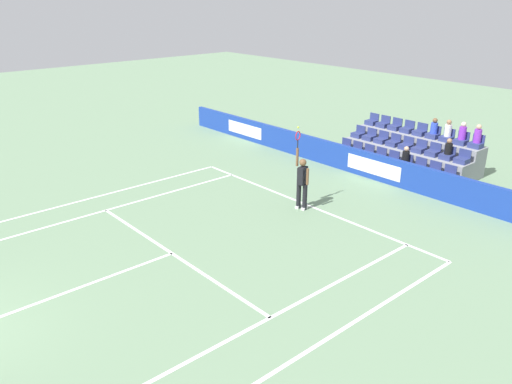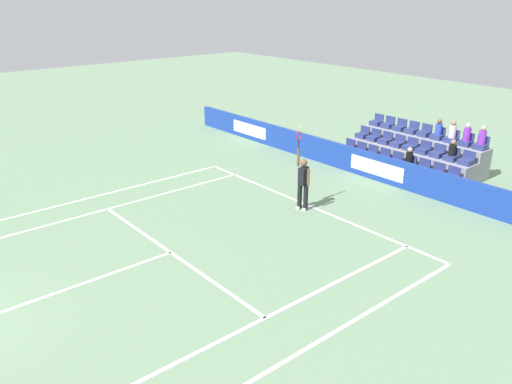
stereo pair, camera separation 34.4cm
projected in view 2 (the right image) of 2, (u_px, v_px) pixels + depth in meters
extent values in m
cube|color=white|center=(307.00, 205.00, 17.95)|extent=(10.97, 0.10, 0.01)
cube|color=white|center=(171.00, 252.00, 14.66)|extent=(8.23, 0.10, 0.01)
cube|color=white|center=(59.00, 292.00, 12.74)|extent=(0.10, 6.40, 0.01)
cube|color=white|center=(95.00, 212.00, 17.32)|extent=(0.10, 11.89, 0.01)
cube|color=white|center=(250.00, 326.00, 11.45)|extent=(0.10, 11.89, 0.01)
cube|color=white|center=(79.00, 200.00, 18.30)|extent=(0.10, 11.89, 0.01)
cube|color=white|center=(292.00, 357.00, 10.48)|extent=(0.10, 11.89, 0.01)
cube|color=white|center=(305.00, 205.00, 17.89)|extent=(0.10, 0.20, 0.01)
cube|color=#193899|center=(378.00, 168.00, 20.12)|extent=(23.51, 0.20, 1.03)
cube|color=white|center=(376.00, 168.00, 20.05)|extent=(2.51, 0.01, 0.58)
cube|color=white|center=(249.00, 130.00, 25.64)|extent=(2.51, 0.01, 0.58)
cylinder|color=black|center=(306.00, 197.00, 17.37)|extent=(0.16, 0.16, 0.90)
cylinder|color=black|center=(300.00, 196.00, 17.50)|extent=(0.16, 0.16, 0.90)
cube|color=white|center=(305.00, 209.00, 17.52)|extent=(0.18, 0.28, 0.08)
cube|color=white|center=(299.00, 207.00, 17.65)|extent=(0.18, 0.28, 0.08)
cube|color=black|center=(303.00, 176.00, 17.17)|extent=(0.30, 0.40, 0.60)
sphere|color=brown|center=(304.00, 163.00, 17.00)|extent=(0.24, 0.24, 0.24)
cylinder|color=brown|center=(298.00, 157.00, 17.06)|extent=(0.09, 0.09, 0.62)
cylinder|color=brown|center=(308.00, 177.00, 17.00)|extent=(0.09, 0.09, 0.56)
cylinder|color=black|center=(299.00, 144.00, 16.90)|extent=(0.04, 0.04, 0.28)
torus|color=red|center=(299.00, 136.00, 16.80)|extent=(0.11, 0.31, 0.31)
sphere|color=#D1E533|center=(299.00, 128.00, 16.69)|extent=(0.07, 0.07, 0.07)
cube|color=gray|center=(394.00, 169.00, 20.87)|extent=(5.58, 0.95, 0.42)
cube|color=navy|center=(451.00, 178.00, 18.99)|extent=(0.48, 0.44, 0.20)
cube|color=navy|center=(454.00, 170.00, 19.02)|extent=(0.48, 0.04, 0.30)
cube|color=navy|center=(436.00, 174.00, 19.43)|extent=(0.48, 0.44, 0.20)
cube|color=navy|center=(439.00, 166.00, 19.46)|extent=(0.48, 0.04, 0.30)
cube|color=navy|center=(421.00, 170.00, 19.87)|extent=(0.48, 0.44, 0.20)
cube|color=navy|center=(425.00, 162.00, 19.90)|extent=(0.48, 0.04, 0.30)
cube|color=navy|center=(408.00, 166.00, 20.32)|extent=(0.48, 0.44, 0.20)
cube|color=navy|center=(411.00, 159.00, 20.34)|extent=(0.48, 0.04, 0.30)
cube|color=navy|center=(395.00, 162.00, 20.76)|extent=(0.48, 0.44, 0.20)
cube|color=navy|center=(398.00, 155.00, 20.79)|extent=(0.48, 0.04, 0.30)
cube|color=navy|center=(382.00, 158.00, 21.20)|extent=(0.48, 0.44, 0.20)
cube|color=navy|center=(386.00, 152.00, 21.23)|extent=(0.48, 0.04, 0.30)
cube|color=navy|center=(370.00, 155.00, 21.64)|extent=(0.48, 0.44, 0.20)
cube|color=navy|center=(373.00, 148.00, 21.67)|extent=(0.48, 0.04, 0.30)
cube|color=navy|center=(358.00, 152.00, 22.08)|extent=(0.48, 0.44, 0.20)
cube|color=navy|center=(362.00, 145.00, 22.11)|extent=(0.48, 0.04, 0.30)
cube|color=navy|center=(347.00, 149.00, 22.53)|extent=(0.48, 0.44, 0.20)
cube|color=navy|center=(351.00, 142.00, 22.56)|extent=(0.48, 0.04, 0.30)
cube|color=gray|center=(408.00, 160.00, 21.36)|extent=(5.58, 0.95, 0.84)
cube|color=navy|center=(466.00, 162.00, 19.41)|extent=(0.48, 0.44, 0.20)
cube|color=navy|center=(469.00, 155.00, 19.43)|extent=(0.48, 0.04, 0.30)
cube|color=navy|center=(451.00, 158.00, 19.85)|extent=(0.48, 0.44, 0.20)
cube|color=navy|center=(454.00, 151.00, 19.88)|extent=(0.48, 0.04, 0.30)
cube|color=navy|center=(436.00, 155.00, 20.29)|extent=(0.48, 0.44, 0.20)
cube|color=navy|center=(440.00, 147.00, 20.32)|extent=(0.48, 0.04, 0.30)
cube|color=navy|center=(423.00, 151.00, 20.73)|extent=(0.48, 0.44, 0.20)
cube|color=navy|center=(426.00, 144.00, 20.76)|extent=(0.48, 0.04, 0.30)
cube|color=navy|center=(409.00, 148.00, 21.17)|extent=(0.48, 0.44, 0.20)
cube|color=navy|center=(413.00, 141.00, 21.20)|extent=(0.48, 0.04, 0.30)
cube|color=navy|center=(397.00, 144.00, 21.62)|extent=(0.48, 0.44, 0.20)
cube|color=navy|center=(400.00, 138.00, 21.64)|extent=(0.48, 0.04, 0.30)
cube|color=navy|center=(385.00, 141.00, 22.06)|extent=(0.48, 0.44, 0.20)
cube|color=navy|center=(388.00, 135.00, 22.09)|extent=(0.48, 0.04, 0.30)
cube|color=navy|center=(373.00, 138.00, 22.50)|extent=(0.48, 0.44, 0.20)
cube|color=navy|center=(376.00, 132.00, 22.53)|extent=(0.48, 0.04, 0.30)
cube|color=navy|center=(362.00, 136.00, 22.94)|extent=(0.48, 0.44, 0.20)
cube|color=navy|center=(365.00, 129.00, 22.97)|extent=(0.48, 0.04, 0.30)
cube|color=gray|center=(422.00, 151.00, 21.86)|extent=(5.58, 0.95, 1.26)
cube|color=navy|center=(480.00, 147.00, 19.82)|extent=(0.48, 0.44, 0.20)
cube|color=navy|center=(484.00, 140.00, 19.85)|extent=(0.48, 0.04, 0.30)
cube|color=navy|center=(465.00, 143.00, 20.26)|extent=(0.48, 0.44, 0.20)
cube|color=navy|center=(469.00, 136.00, 20.29)|extent=(0.48, 0.04, 0.30)
cube|color=navy|center=(451.00, 140.00, 20.71)|extent=(0.48, 0.44, 0.20)
cube|color=navy|center=(454.00, 133.00, 20.73)|extent=(0.48, 0.04, 0.30)
cube|color=navy|center=(437.00, 137.00, 21.15)|extent=(0.48, 0.44, 0.20)
cube|color=navy|center=(440.00, 130.00, 21.18)|extent=(0.48, 0.04, 0.30)
cube|color=navy|center=(424.00, 134.00, 21.59)|extent=(0.48, 0.44, 0.20)
cube|color=navy|center=(427.00, 127.00, 21.62)|extent=(0.48, 0.04, 0.30)
cube|color=navy|center=(411.00, 131.00, 22.03)|extent=(0.48, 0.44, 0.20)
cube|color=navy|center=(415.00, 125.00, 22.06)|extent=(0.48, 0.04, 0.30)
cube|color=navy|center=(399.00, 128.00, 22.47)|extent=(0.48, 0.44, 0.20)
cube|color=navy|center=(402.00, 122.00, 22.50)|extent=(0.48, 0.04, 0.30)
cube|color=navy|center=(387.00, 126.00, 22.92)|extent=(0.48, 0.44, 0.20)
cube|color=navy|center=(391.00, 120.00, 22.95)|extent=(0.48, 0.04, 0.30)
cube|color=navy|center=(376.00, 123.00, 23.36)|extent=(0.48, 0.44, 0.20)
cube|color=navy|center=(379.00, 117.00, 23.39)|extent=(0.48, 0.04, 0.30)
cylinder|color=purple|center=(467.00, 134.00, 20.16)|extent=(0.28, 0.28, 0.51)
sphere|color=beige|center=(468.00, 126.00, 20.04)|extent=(0.20, 0.20, 0.20)
cylinder|color=white|center=(453.00, 132.00, 20.61)|extent=(0.28, 0.28, 0.49)
sphere|color=#9E7251|center=(454.00, 123.00, 20.49)|extent=(0.20, 0.20, 0.20)
cylinder|color=purple|center=(482.00, 137.00, 19.72)|extent=(0.28, 0.28, 0.53)
sphere|color=#D3A884|center=(484.00, 128.00, 19.59)|extent=(0.20, 0.20, 0.20)
cylinder|color=black|center=(409.00, 158.00, 20.23)|extent=(0.28, 0.28, 0.44)
sphere|color=#D3A884|center=(410.00, 150.00, 20.11)|extent=(0.20, 0.20, 0.20)
cylinder|color=blue|center=(439.00, 129.00, 21.06)|extent=(0.28, 0.28, 0.44)
sphere|color=brown|center=(440.00, 121.00, 20.94)|extent=(0.20, 0.20, 0.20)
cylinder|color=black|center=(452.00, 150.00, 19.76)|extent=(0.28, 0.28, 0.43)
sphere|color=#9E7251|center=(454.00, 142.00, 19.65)|extent=(0.20, 0.20, 0.20)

